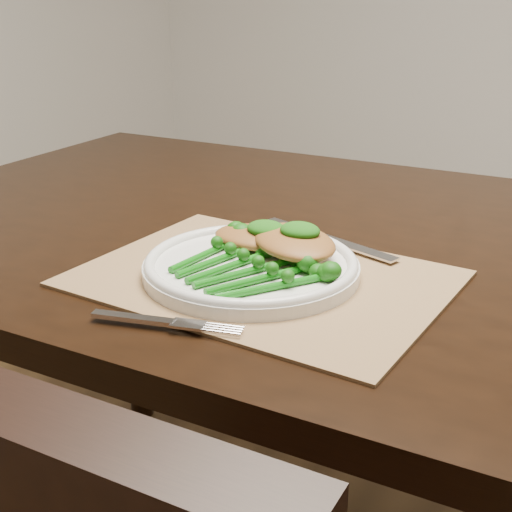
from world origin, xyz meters
The scene contains 10 objects.
dining_table centered at (-0.09, 0.10, 0.38)m, with size 1.67×1.03×0.75m.
placemat centered at (-0.14, -0.10, 0.75)m, with size 0.44×0.32×0.00m, color olive.
dinner_plate centered at (-0.16, -0.11, 0.77)m, with size 0.27×0.27×0.02m.
knife centered at (-0.16, 0.06, 0.76)m, with size 0.23×0.07×0.01m.
fork centered at (-0.15, -0.27, 0.76)m, with size 0.17×0.07×0.01m.
chicken_fillet_left centered at (-0.19, -0.05, 0.78)m, with size 0.12×0.08×0.02m, color #935D2A.
chicken_fillet_right centered at (-0.13, -0.06, 0.79)m, with size 0.14×0.09×0.03m, color #935D2A.
pesto_dollop_left centered at (-0.17, -0.05, 0.80)m, with size 0.05×0.04×0.02m, color #0E4509.
pesto_dollop_right centered at (-0.12, -0.06, 0.80)m, with size 0.05×0.04×0.02m, color #0E4509.
broccolini_bundle centered at (-0.16, -0.14, 0.77)m, with size 0.20×0.22×0.04m.
Camera 1 is at (0.29, -0.79, 1.10)m, focal length 50.00 mm.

